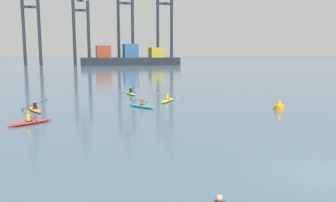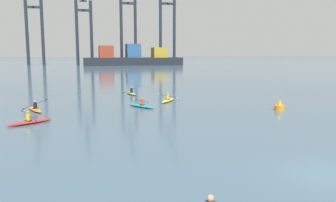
{
  "view_description": "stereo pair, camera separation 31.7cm",
  "coord_description": "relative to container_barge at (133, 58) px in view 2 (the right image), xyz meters",
  "views": [
    {
      "loc": [
        -10.34,
        -11.63,
        5.16
      ],
      "look_at": [
        -2.15,
        19.17,
        0.6
      ],
      "focal_mm": 36.57,
      "sensor_mm": 36.0,
      "label": 1
    },
    {
      "loc": [
        -10.04,
        -11.71,
        5.16
      ],
      "look_at": [
        -2.15,
        19.17,
        0.6
      ],
      "focal_mm": 36.57,
      "sensor_mm": 36.0,
      "label": 2
    }
  ],
  "objects": [
    {
      "name": "container_barge",
      "position": [
        0.0,
        0.0,
        0.0
      ],
      "size": [
        38.51,
        9.82,
        8.4
      ],
      "color": "#1E2328",
      "rests_on": "ground"
    },
    {
      "name": "ground_plane",
      "position": [
        -10.22,
        -124.24,
        -2.72
      ],
      "size": [
        800.0,
        800.0,
        0.0
      ],
      "primitive_type": "plane",
      "color": "#425B70"
    },
    {
      "name": "kayak_red",
      "position": [
        -23.98,
        -109.89,
        -2.55
      ],
      "size": [
        3.14,
        2.42,
        0.95
      ],
      "color": "red",
      "rests_on": "ground"
    },
    {
      "name": "kayak_orange",
      "position": [
        -24.28,
        -104.16,
        -2.55
      ],
      "size": [
        2.07,
        3.39,
        1.01
      ],
      "color": "orange",
      "rests_on": "ground"
    },
    {
      "name": "gantry_crane_west",
      "position": [
        -37.05,
        7.19,
        15.47
      ],
      "size": [
        6.9,
        21.11,
        37.16
      ],
      "color": "#232833",
      "rests_on": "ground"
    },
    {
      "name": "gantry_crane_east",
      "position": [
        15.87,
        5.91,
        16.97
      ],
      "size": [
        7.22,
        19.56,
        39.07
      ],
      "color": "#232833",
      "rests_on": "ground"
    },
    {
      "name": "kayak_yellow",
      "position": [
        -11.45,
        -101.44,
        -2.55
      ],
      "size": [
        2.39,
        3.16,
        0.95
      ],
      "color": "yellow",
      "rests_on": "ground"
    },
    {
      "name": "kayak_teal",
      "position": [
        -14.8,
        -104.5,
        -2.55
      ],
      "size": [
        2.34,
        3.18,
        0.99
      ],
      "color": "teal",
      "rests_on": "ground"
    },
    {
      "name": "channel_buoy",
      "position": [
        -3.09,
        -109.15,
        -2.36
      ],
      "size": [
        0.9,
        0.9,
        1.0
      ],
      "color": "orange",
      "rests_on": "ground"
    },
    {
      "name": "kayak_lime",
      "position": [
        -14.29,
        -94.34,
        -2.55
      ],
      "size": [
        2.16,
        3.45,
        1.07
      ],
      "color": "#7ABC2D",
      "rests_on": "ground"
    },
    {
      "name": "gantry_crane_west_mid",
      "position": [
        -18.34,
        6.18,
        14.65
      ],
      "size": [
        6.8,
        19.58,
        34.57
      ],
      "color": "#232833",
      "rests_on": "ground"
    },
    {
      "name": "gantry_crane_east_mid",
      "position": [
        -0.42,
        8.1,
        16.57
      ],
      "size": [
        7.07,
        15.65,
        39.06
      ],
      "color": "#232833",
      "rests_on": "ground"
    }
  ]
}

